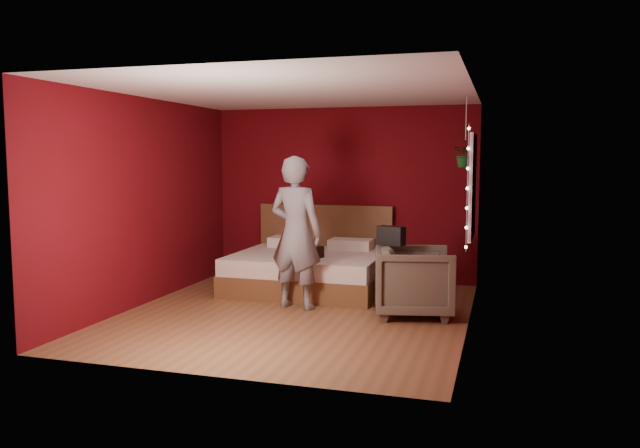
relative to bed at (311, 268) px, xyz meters
The scene contains 10 objects.
floor 1.47m from the bed, 79.81° to the right, with size 4.50×4.50×0.00m, color brown.
room_walls 2.00m from the bed, 79.81° to the right, with size 4.04×4.54×2.62m.
window 2.58m from the bed, 13.13° to the right, with size 0.05×0.97×1.27m.
fairy_lights 2.71m from the bed, 25.42° to the right, with size 0.04×0.04×1.45m.
bed is the anchor object (origin of this frame).
person 1.33m from the bed, 81.58° to the right, with size 0.68×0.45×1.87m, color slate.
armchair 1.97m from the bed, 34.66° to the right, with size 0.87×0.89×0.81m, color #5D5B49.
handbag 1.79m from the bed, 37.67° to the right, with size 0.31×0.16×0.22m, color black.
throw_pillow 0.59m from the bed, 85.94° to the right, with size 0.43×0.43×0.15m, color black.
hanging_plant 2.66m from the bed, ahead, with size 0.32×0.28×0.88m.
Camera 1 is at (2.34, -6.89, 1.84)m, focal length 35.00 mm.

